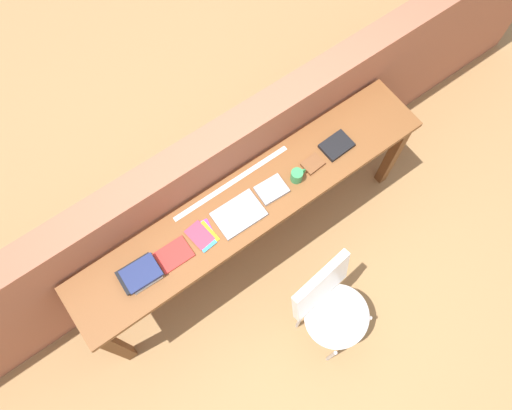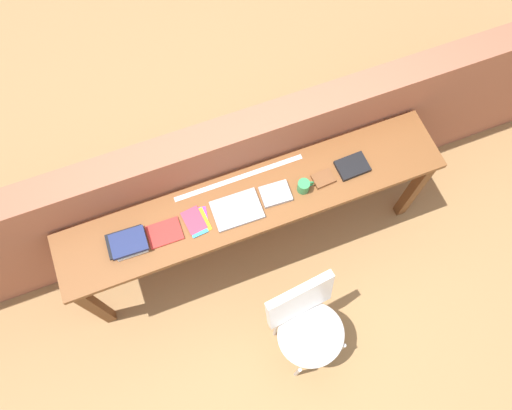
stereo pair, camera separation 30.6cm
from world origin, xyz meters
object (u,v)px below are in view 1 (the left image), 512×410
mug (297,176)px  book_repair_rightmost (337,146)px  pamphlet_pile_colourful (202,235)px  leather_journal_brown (313,164)px  chair_white_moulded (331,306)px  book_stack_leftmost (141,274)px  book_open_centre (239,214)px  magazine_cycling (174,255)px

mug → book_repair_rightmost: size_ratio=0.56×
pamphlet_pile_colourful → book_repair_rightmost: bearing=-0.0°
mug → leather_journal_brown: size_ratio=0.85×
chair_white_moulded → book_repair_rightmost: book_repair_rightmost is taller
leather_journal_brown → pamphlet_pile_colourful: bearing=175.4°
book_stack_leftmost → pamphlet_pile_colourful: bearing=-0.8°
book_open_centre → leather_journal_brown: 0.58m
mug → leather_journal_brown: 0.15m
chair_white_moulded → book_repair_rightmost: 1.04m
magazine_cycling → pamphlet_pile_colourful: (0.20, 0.00, -0.00)m
magazine_cycling → book_repair_rightmost: 1.25m
chair_white_moulded → pamphlet_pile_colourful: (-0.44, 0.76, 0.36)m
book_stack_leftmost → magazine_cycling: (0.22, -0.01, -0.03)m
book_open_centre → mug: 0.44m
chair_white_moulded → book_stack_leftmost: bearing=138.5°
mug → book_repair_rightmost: 0.35m
chair_white_moulded → mug: mug is taller
leather_journal_brown → book_stack_leftmost: bearing=175.5°
book_repair_rightmost → mug: bearing=-176.8°
chair_white_moulded → book_repair_rightmost: (0.60, 0.76, 0.37)m
chair_white_moulded → leather_journal_brown: size_ratio=6.86×
book_open_centre → book_repair_rightmost: 0.79m
pamphlet_pile_colourful → book_repair_rightmost: size_ratio=0.99×
magazine_cycling → mug: size_ratio=1.88×
mug → book_repair_rightmost: mug is taller
pamphlet_pile_colourful → book_open_centre: size_ratio=0.66×
book_repair_rightmost → chair_white_moulded: bearing=-130.1°
book_stack_leftmost → book_open_centre: book_stack_leftmost is taller
magazine_cycling → pamphlet_pile_colourful: bearing=1.2°
magazine_cycling → book_open_centre: (0.46, -0.02, 0.00)m
magazine_cycling → leather_journal_brown: size_ratio=1.59×
leather_journal_brown → book_repair_rightmost: size_ratio=0.66×
leather_journal_brown → book_repair_rightmost: bearing=-0.1°
book_repair_rightmost → pamphlet_pile_colourful: bearing=178.2°
chair_white_moulded → book_stack_leftmost: size_ratio=3.70×
chair_white_moulded → leather_journal_brown: 0.92m
book_stack_leftmost → leather_journal_brown: size_ratio=1.85×
magazine_cycling → book_repair_rightmost: (1.25, 0.00, 0.01)m
book_stack_leftmost → pamphlet_pile_colourful: 0.42m
book_stack_leftmost → book_open_centre: bearing=-2.0°
book_open_centre → book_repair_rightmost: book_repair_rightmost is taller
book_stack_leftmost → magazine_cycling: book_stack_leftmost is taller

